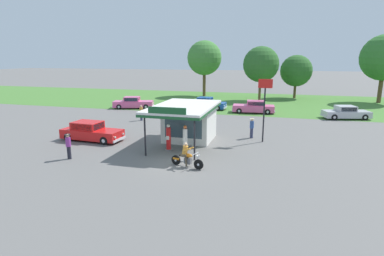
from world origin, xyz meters
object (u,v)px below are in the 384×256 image
at_px(bystander_leaning_by_kiosk, 252,128).
at_px(parked_car_back_row_right, 207,104).
at_px(parked_car_back_row_centre, 346,113).
at_px(parked_car_back_row_left, 254,107).
at_px(featured_classic_sedan, 91,132).
at_px(bystander_strolling_foreground, 173,106).
at_px(roadside_pole_sign, 265,100).
at_px(bystander_chatting_near_pumps, 141,112).
at_px(parked_car_back_row_far_left, 133,103).
at_px(gas_pump_nearside, 169,138).
at_px(bystander_standing_back_lot, 68,146).
at_px(gas_pump_offside, 185,140).
at_px(motorcycle_with_rider, 187,157).

bearing_deg(bystander_leaning_by_kiosk, parked_car_back_row_right, 116.94).
xyz_separation_m(parked_car_back_row_centre, parked_car_back_row_left, (-10.26, 1.06, 0.04)).
distance_m(featured_classic_sedan, bystander_strolling_foreground, 14.42).
distance_m(parked_car_back_row_left, roadside_pole_sign, 13.98).
height_order(parked_car_back_row_left, bystander_chatting_near_pumps, bystander_chatting_near_pumps).
xyz_separation_m(parked_car_back_row_left, roadside_pole_sign, (1.78, -13.59, 2.75)).
distance_m(parked_car_back_row_right, bystander_chatting_near_pumps, 10.80).
bearing_deg(parked_car_back_row_far_left, gas_pump_nearside, -56.73).
xyz_separation_m(bystander_standing_back_lot, roadside_pole_sign, (12.42, 7.94, 2.51)).
bearing_deg(bystander_chatting_near_pumps, bystander_standing_back_lot, -86.55).
bearing_deg(gas_pump_offside, parked_car_back_row_left, 78.84).
bearing_deg(roadside_pole_sign, bystander_strolling_foreground, 136.22).
distance_m(parked_car_back_row_far_left, bystander_leaning_by_kiosk, 20.50).
bearing_deg(gas_pump_nearside, bystander_strolling_foreground, 107.70).
distance_m(bystander_standing_back_lot, bystander_chatting_near_pumps, 13.39).
distance_m(featured_classic_sedan, roadside_pole_sign, 14.40).
bearing_deg(roadside_pole_sign, motorcycle_with_rider, -120.40).
bearing_deg(parked_car_back_row_left, bystander_strolling_foreground, -164.86).
distance_m(bystander_leaning_by_kiosk, bystander_chatting_near_pumps, 13.00).
bearing_deg(parked_car_back_row_centre, motorcycle_with_rider, -122.77).
xyz_separation_m(gas_pump_nearside, gas_pump_offside, (1.28, -0.00, -0.01)).
relative_size(gas_pump_offside, roadside_pole_sign, 0.39).
bearing_deg(bystander_strolling_foreground, parked_car_back_row_right, 49.05).
height_order(gas_pump_offside, roadside_pole_sign, roadside_pole_sign).
relative_size(parked_car_back_row_right, parked_car_back_row_far_left, 0.89).
height_order(parked_car_back_row_centre, bystander_leaning_by_kiosk, bystander_leaning_by_kiosk).
xyz_separation_m(gas_pump_nearside, parked_car_back_row_left, (4.80, 17.86, -0.22)).
relative_size(gas_pump_nearside, parked_car_back_row_far_left, 0.35).
relative_size(parked_car_back_row_far_left, bystander_strolling_foreground, 3.64).
bearing_deg(parked_car_back_row_right, parked_car_back_row_left, -11.91).
bearing_deg(gas_pump_nearside, bystander_leaning_by_kiosk, 43.52).
xyz_separation_m(bystander_leaning_by_kiosk, bystander_chatting_near_pumps, (-12.23, 4.39, -0.03)).
xyz_separation_m(motorcycle_with_rider, parked_car_back_row_left, (2.51, 20.92, 0.04)).
distance_m(featured_classic_sedan, bystander_standing_back_lot, 4.87).
bearing_deg(parked_car_back_row_left, bystander_standing_back_lot, -116.29).
xyz_separation_m(gas_pump_nearside, bystander_leaning_by_kiosk, (5.59, 5.31, -0.00)).
bearing_deg(bystander_standing_back_lot, bystander_chatting_near_pumps, 93.45).
distance_m(bystander_chatting_near_pumps, roadside_pole_sign, 14.52).
distance_m(featured_classic_sedan, parked_car_back_row_centre, 27.26).
bearing_deg(bystander_standing_back_lot, parked_car_back_row_centre, 44.39).
distance_m(parked_car_back_row_centre, parked_car_back_row_right, 16.69).
height_order(parked_car_back_row_right, parked_car_back_row_left, parked_car_back_row_right).
distance_m(gas_pump_nearside, gas_pump_offside, 1.28).
bearing_deg(featured_classic_sedan, roadside_pole_sign, 13.33).
distance_m(featured_classic_sedan, bystander_leaning_by_kiosk, 13.47).
distance_m(gas_pump_nearside, parked_car_back_row_left, 18.50).
xyz_separation_m(gas_pump_nearside, parked_car_back_row_right, (-1.45, 19.18, -0.23)).
distance_m(gas_pump_nearside, roadside_pole_sign, 8.25).
bearing_deg(bystander_chatting_near_pumps, parked_car_back_row_right, 61.30).
bearing_deg(motorcycle_with_rider, bystander_standing_back_lot, -175.72).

